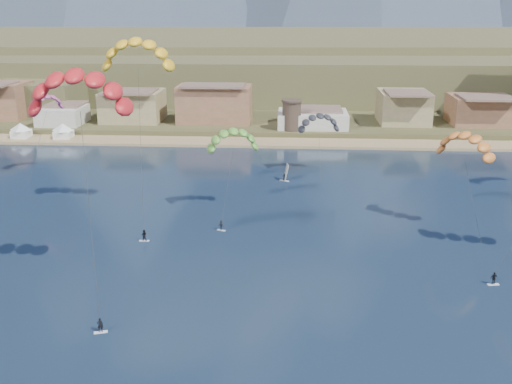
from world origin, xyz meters
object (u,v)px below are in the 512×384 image
kitesurfer_green (233,137)px  kitesurfer_yellow (137,50)px  kitesurfer_red (78,84)px  windsurfer (285,176)px  watchtower (292,115)px

kitesurfer_green → kitesurfer_yellow: bearing=-165.4°
kitesurfer_red → kitesurfer_yellow: (-0.05, 28.88, 1.78)m
kitesurfer_red → kitesurfer_yellow: size_ratio=0.95×
kitesurfer_yellow → windsurfer: bearing=44.6°
kitesurfer_yellow → kitesurfer_green: size_ratio=1.88×
kitesurfer_yellow → windsurfer: kitesurfer_yellow is taller
kitesurfer_green → kitesurfer_red: bearing=-114.9°
watchtower → kitesurfer_green: (-10.28, -63.29, 7.77)m
kitesurfer_red → kitesurfer_green: bearing=65.1°
watchtower → kitesurfer_yellow: 75.59m
kitesurfer_red → kitesurfer_yellow: kitesurfer_yellow is taller
watchtower → kitesurfer_red: 101.74m
kitesurfer_red → kitesurfer_green: size_ratio=1.79×
kitesurfer_green → windsurfer: size_ratio=4.66×
kitesurfer_yellow → kitesurfer_red: bearing=-89.9°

